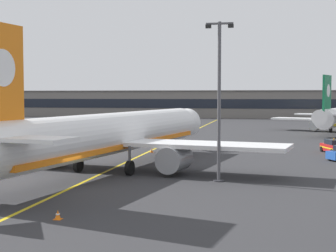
# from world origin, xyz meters

# --- Properties ---
(ground_plane) EXTENTS (400.00, 400.00, 0.00)m
(ground_plane) POSITION_xyz_m (0.00, 0.00, 0.00)
(ground_plane) COLOR #2D2D30
(taxiway_centreline) EXTENTS (0.47, 180.00, 0.01)m
(taxiway_centreline) POSITION_xyz_m (0.00, 30.00, 0.00)
(taxiway_centreline) COLOR yellow
(taxiway_centreline) RESTS_ON ground
(airliner_foreground) EXTENTS (32.34, 41.32, 11.65)m
(airliner_foreground) POSITION_xyz_m (0.51, 10.11, 3.37)
(airliner_foreground) COLOR white
(airliner_foreground) RESTS_ON ground
(apron_lamp_post) EXTENTS (2.24, 0.90, 12.91)m
(apron_lamp_post) POSITION_xyz_m (10.69, 6.28, 6.76)
(apron_lamp_post) COLOR #515156
(apron_lamp_post) RESTS_ON ground
(service_car_second) EXTENTS (3.00, 4.55, 1.79)m
(service_car_second) POSITION_xyz_m (22.42, 29.58, 0.77)
(service_car_second) COLOR red
(service_car_second) RESTS_ON ground
(safety_cone_by_nose_gear) EXTENTS (0.44, 0.44, 0.55)m
(safety_cone_by_nose_gear) POSITION_xyz_m (0.55, 25.63, 0.26)
(safety_cone_by_nose_gear) COLOR orange
(safety_cone_by_nose_gear) RESTS_ON ground
(safety_cone_by_tail) EXTENTS (0.44, 0.44, 0.55)m
(safety_cone_by_tail) POSITION_xyz_m (3.03, -8.32, 0.26)
(safety_cone_by_tail) COLOR orange
(safety_cone_by_tail) RESTS_ON ground
(terminal_building) EXTENTS (168.65, 12.40, 8.46)m
(terminal_building) POSITION_xyz_m (9.59, 124.48, 4.24)
(terminal_building) COLOR slate
(terminal_building) RESTS_ON ground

